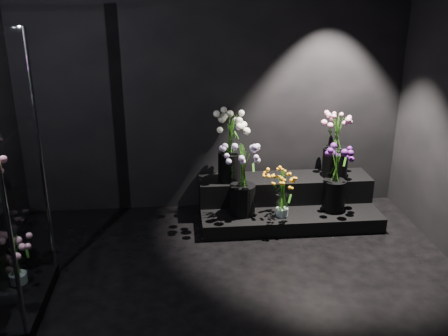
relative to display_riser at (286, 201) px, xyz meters
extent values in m
plane|color=black|center=(-0.73, -1.64, -0.17)|extent=(4.00, 4.00, 0.00)
plane|color=black|center=(-0.73, 0.36, 1.23)|extent=(4.00, 0.00, 4.00)
cube|color=black|center=(0.00, -0.09, -0.09)|extent=(1.81, 0.80, 0.15)
cube|color=black|center=(0.00, 0.11, 0.11)|extent=(1.81, 0.40, 0.25)
cube|color=black|center=(-2.43, -1.38, -0.12)|extent=(0.56, 0.93, 0.09)
cylinder|color=white|center=(-0.11, -0.30, 0.10)|extent=(0.13, 0.13, 0.23)
cylinder|color=black|center=(-0.49, -0.22, 0.14)|extent=(0.26, 0.26, 0.31)
cylinder|color=black|center=(0.44, -0.21, 0.14)|extent=(0.23, 0.23, 0.32)
cylinder|color=black|center=(-0.58, 0.07, 0.39)|extent=(0.25, 0.25, 0.30)
cylinder|color=black|center=(0.52, 0.08, 0.39)|extent=(0.26, 0.26, 0.31)
cylinder|color=white|center=(-2.40, -1.19, 0.05)|extent=(0.14, 0.14, 0.24)
camera|label=1|loc=(-1.10, -4.71, 2.14)|focal=40.00mm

